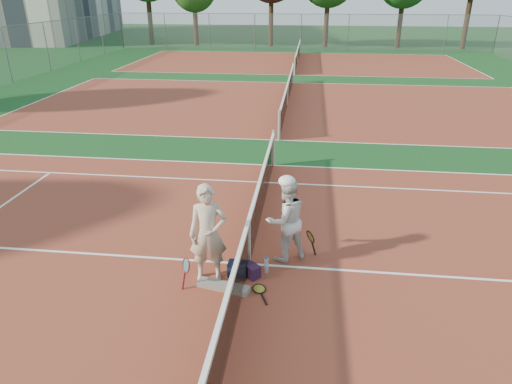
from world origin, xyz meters
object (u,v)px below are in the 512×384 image
net_main (249,241)px  racket_spare (259,289)px  racket_red (187,273)px  water_bottle (266,265)px  player_a (208,234)px  sports_bag_navy (238,269)px  racket_black_held (310,244)px  sports_bag_purple (252,271)px  player_b (286,220)px

net_main → racket_spare: (0.28, -0.79, -0.49)m
racket_red → water_bottle: size_ratio=1.97×
player_a → racket_spare: bearing=-25.2°
racket_spare → sports_bag_navy: size_ratio=1.73×
racket_red → racket_black_held: 2.52m
net_main → sports_bag_navy: net_main is taller
sports_bag_purple → racket_spare: bearing=-65.2°
net_main → water_bottle: bearing=-33.3°
player_a → racket_black_held: player_a is taller
net_main → player_a: bearing=-141.7°
player_b → player_a: bearing=0.4°
racket_black_held → sports_bag_purple: size_ratio=1.94×
player_a → player_b: (1.33, 0.84, -0.08)m
racket_red → sports_bag_purple: bearing=-19.2°
racket_black_held → water_bottle: racket_black_held is taller
sports_bag_navy → water_bottle: 0.54m
player_b → racket_spare: (-0.39, -1.11, -0.83)m
racket_spare → sports_bag_purple: (-0.18, 0.39, 0.11)m
sports_bag_purple → sports_bag_navy: bearing=177.0°
racket_red → sports_bag_navy: bearing=-12.1°
water_bottle → racket_spare: bearing=-97.6°
sports_bag_navy → sports_bag_purple: bearing=-3.0°
net_main → racket_spare: 0.97m
racket_red → racket_black_held: bearing=-11.5°
racket_spare → sports_bag_navy: bearing=26.0°
net_main → racket_black_held: bearing=19.9°
racket_black_held → player_b: bearing=-23.1°
racket_black_held → sports_bag_navy: 1.56m
racket_red → sports_bag_navy: 0.98m
net_main → sports_bag_purple: (0.10, -0.40, -0.39)m
player_b → sports_bag_navy: 1.30m
player_a → racket_red: size_ratio=3.13×
player_b → racket_spare: player_b is taller
player_b → sports_bag_navy: (-0.84, -0.70, -0.71)m
sports_bag_purple → racket_red: bearing=-156.8°
racket_black_held → sports_bag_navy: racket_black_held is taller
net_main → racket_black_held: net_main is taller
player_b → racket_black_held: player_b is taller
player_b → sports_bag_purple: 1.17m
player_a → water_bottle: size_ratio=6.18×
player_a → player_b: size_ratio=1.10×
net_main → player_a: (-0.66, -0.52, 0.42)m
player_a → racket_red: bearing=-144.1°
water_bottle → sports_bag_navy: bearing=-163.8°
racket_black_held → water_bottle: bearing=4.2°
racket_black_held → sports_bag_purple: (-1.06, -0.82, -0.17)m
racket_red → water_bottle: racket_red is taller
player_b → racket_black_held: size_ratio=2.91×
net_main → racket_red: size_ratio=18.56×
racket_red → sports_bag_purple: 1.21m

